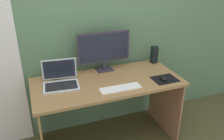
{
  "coord_description": "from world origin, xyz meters",
  "views": [
    {
      "loc": [
        -0.7,
        -1.99,
        1.84
      ],
      "look_at": [
        0.04,
        -0.02,
        0.88
      ],
      "focal_mm": 37.89,
      "sensor_mm": 36.0,
      "label": 1
    }
  ],
  "objects_px": {
    "mouse": "(164,78)",
    "monitor": "(104,49)",
    "speaker_right": "(154,55)",
    "laptop": "(61,80)",
    "fishbowl": "(55,72)",
    "keyboard_external": "(120,88)"
  },
  "relations": [
    {
      "from": "speaker_right",
      "to": "monitor",
      "type": "bearing_deg",
      "value": 179.38
    },
    {
      "from": "laptop",
      "to": "mouse",
      "type": "height_order",
      "value": "laptop"
    },
    {
      "from": "fishbowl",
      "to": "mouse",
      "type": "height_order",
      "value": "fishbowl"
    },
    {
      "from": "fishbowl",
      "to": "keyboard_external",
      "type": "distance_m",
      "value": 0.7
    },
    {
      "from": "laptop",
      "to": "fishbowl",
      "type": "xyz_separation_m",
      "value": [
        -0.03,
        0.17,
        0.02
      ]
    },
    {
      "from": "laptop",
      "to": "mouse",
      "type": "relative_size",
      "value": 3.59
    },
    {
      "from": "speaker_right",
      "to": "fishbowl",
      "type": "height_order",
      "value": "speaker_right"
    },
    {
      "from": "speaker_right",
      "to": "mouse",
      "type": "xyz_separation_m",
      "value": [
        -0.14,
        -0.44,
        -0.08
      ]
    },
    {
      "from": "speaker_right",
      "to": "mouse",
      "type": "distance_m",
      "value": 0.47
    },
    {
      "from": "laptop",
      "to": "monitor",
      "type": "bearing_deg",
      "value": 19.53
    },
    {
      "from": "speaker_right",
      "to": "laptop",
      "type": "relative_size",
      "value": 0.55
    },
    {
      "from": "monitor",
      "to": "speaker_right",
      "type": "relative_size",
      "value": 2.89
    },
    {
      "from": "speaker_right",
      "to": "mouse",
      "type": "height_order",
      "value": "speaker_right"
    },
    {
      "from": "speaker_right",
      "to": "keyboard_external",
      "type": "distance_m",
      "value": 0.76
    },
    {
      "from": "mouse",
      "to": "monitor",
      "type": "bearing_deg",
      "value": 146.3
    },
    {
      "from": "laptop",
      "to": "fishbowl",
      "type": "relative_size",
      "value": 2.54
    },
    {
      "from": "speaker_right",
      "to": "laptop",
      "type": "xyz_separation_m",
      "value": [
        -1.12,
        -0.17,
        -0.05
      ]
    },
    {
      "from": "monitor",
      "to": "keyboard_external",
      "type": "relative_size",
      "value": 1.46
    },
    {
      "from": "monitor",
      "to": "fishbowl",
      "type": "xyz_separation_m",
      "value": [
        -0.54,
        -0.01,
        -0.17
      ]
    },
    {
      "from": "keyboard_external",
      "to": "mouse",
      "type": "distance_m",
      "value": 0.47
    },
    {
      "from": "laptop",
      "to": "mouse",
      "type": "bearing_deg",
      "value": -15.17
    },
    {
      "from": "monitor",
      "to": "mouse",
      "type": "relative_size",
      "value": 5.75
    }
  ]
}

